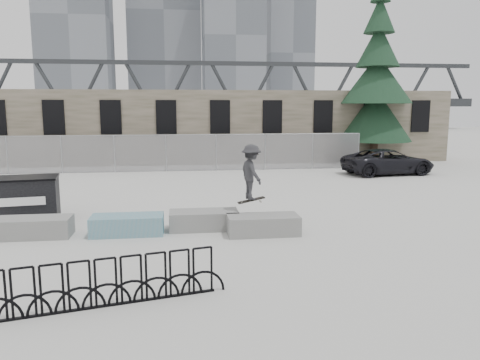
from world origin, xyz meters
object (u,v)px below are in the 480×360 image
planter_center_left (127,224)px  planter_offset (263,224)px  bike_rack (93,285)px  suv (388,162)px  planter_far_left (34,227)px  spruce_tree (377,86)px  dumpster (24,198)px  planter_center_right (204,219)px  skateboarder (251,172)px

planter_center_left → planter_offset: same height
bike_rack → suv: 19.52m
planter_center_left → planter_far_left: bearing=178.7°
planter_far_left → bike_rack: size_ratio=0.42×
spruce_tree → dumpster: bearing=-143.2°
planter_center_right → suv: bearing=43.9°
planter_far_left → dumpster: (-0.88, 2.07, 0.40)m
planter_center_right → bike_rack: bike_rack is taller
planter_offset → bike_rack: bearing=-131.3°
dumpster → suv: (15.79, 7.99, -0.03)m
planter_far_left → spruce_tree: spruce_tree is taller
planter_far_left → planter_center_right: size_ratio=1.00×
planter_center_left → spruce_tree: bearing=47.5°
bike_rack → spruce_tree: spruce_tree is taller
planter_offset → spruce_tree: bearing=57.4°
planter_center_right → dumpster: (-5.57, 1.84, 0.40)m
planter_far_left → planter_offset: bearing=-5.0°
suv → skateboarder: skateboarder is taller
planter_far_left → suv: size_ratio=0.42×
planter_far_left → dumpster: size_ratio=0.89×
spruce_tree → planter_far_left: bearing=-137.5°
planter_far_left → planter_offset: same height
planter_center_right → planter_center_left: bearing=-172.4°
dumpster → bike_rack: dumpster is taller
planter_center_left → suv: size_ratio=0.42×
bike_rack → suv: (12.46, 15.02, 0.23)m
planter_center_left → planter_center_right: (2.16, 0.29, 0.00)m
planter_center_left → dumpster: 4.04m
dumpster → skateboarder: (6.95, -1.99, 0.99)m
spruce_tree → skateboarder: size_ratio=6.72×
dumpster → planter_center_left: bearing=-40.6°
spruce_tree → suv: spruce_tree is taller
bike_rack → skateboarder: skateboarder is taller
planter_offset → dumpster: dumpster is taller
planter_center_right → suv: suv is taller
dumpster → skateboarder: size_ratio=1.32×
planter_center_left → planter_offset: bearing=-7.4°
planter_far_left → dumpster: 2.28m
planter_offset → bike_rack: 5.87m
planter_center_right → bike_rack: size_ratio=0.42×
bike_rack → skateboarder: bearing=54.3°
suv → skateboarder: bearing=131.6°
suv → planter_offset: bearing=134.1°
planter_far_left → planter_center_right: (4.69, 0.23, 0.00)m
planter_offset → suv: (8.59, 10.61, 0.37)m
planter_far_left → planter_center_left: (2.53, -0.06, 0.00)m
planter_offset → suv: size_ratio=0.42×
planter_far_left → planter_center_left: same height
planter_center_left → bike_rack: bike_rack is taller
planter_center_left → spruce_tree: (13.60, 14.83, 4.48)m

